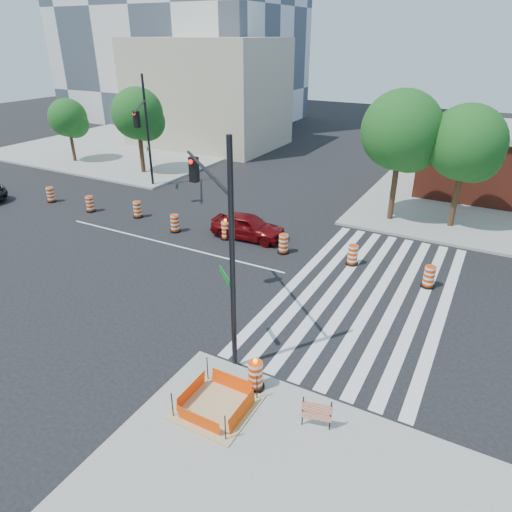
{
  "coord_description": "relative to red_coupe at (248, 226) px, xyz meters",
  "views": [
    {
      "loc": [
        14.97,
        -17.45,
        10.21
      ],
      "look_at": [
        6.3,
        -1.56,
        1.4
      ],
      "focal_mm": 32.0,
      "sensor_mm": 36.0,
      "label": 1
    }
  ],
  "objects": [
    {
      "name": "median_drum_5",
      "position": [
        2.55,
        -0.79,
        -0.22
      ],
      "size": [
        0.6,
        0.6,
        1.02
      ],
      "color": "black",
      "rests_on": "ground"
    },
    {
      "name": "sidewalk_nw",
      "position": [
        -21.43,
        15.23,
        -0.63
      ],
      "size": [
        22.0,
        22.0,
        0.15
      ],
      "primitive_type": "cube",
      "color": "gray",
      "rests_on": "ground"
    },
    {
      "name": "red_coupe",
      "position": [
        0.0,
        0.0,
        0.0
      ],
      "size": [
        4.24,
        1.95,
        1.41
      ],
      "primitive_type": "imported",
      "rotation": [
        0.0,
        0.0,
        1.64
      ],
      "color": "#60080B",
      "rests_on": "ground"
    },
    {
      "name": "median_drum_0",
      "position": [
        -14.69,
        -1.05,
        -0.22
      ],
      "size": [
        0.6,
        0.6,
        1.02
      ],
      "color": "black",
      "rests_on": "ground"
    },
    {
      "name": "median_drum_7",
      "position": [
        9.77,
        -0.9,
        -0.22
      ],
      "size": [
        0.6,
        0.6,
        1.02
      ],
      "color": "black",
      "rests_on": "ground"
    },
    {
      "name": "tree_north_a",
      "position": [
        -21.72,
        7.29,
        2.95
      ],
      "size": [
        3.22,
        3.2,
        5.44
      ],
      "color": "#382314",
      "rests_on": "ground"
    },
    {
      "name": "tree_north_c",
      "position": [
        6.3,
        6.5,
        4.43
      ],
      "size": [
        4.5,
        4.5,
        7.65
      ],
      "color": "#382314",
      "rests_on": "ground"
    },
    {
      "name": "excavation_pit",
      "position": [
        5.57,
        -11.77,
        -0.48
      ],
      "size": [
        2.2,
        2.2,
        0.9
      ],
      "color": "tan",
      "rests_on": "ground"
    },
    {
      "name": "median_drum_4",
      "position": [
        -1.03,
        -0.68,
        -0.21
      ],
      "size": [
        0.6,
        0.6,
        1.18
      ],
      "color": "black",
      "rests_on": "ground"
    },
    {
      "name": "crosswalk_east",
      "position": [
        7.52,
        -2.77,
        -0.7
      ],
      "size": [
        6.75,
        13.5,
        0.01
      ],
      "color": "silver",
      "rests_on": "ground"
    },
    {
      "name": "median_drum_2",
      "position": [
        -7.57,
        -0.46,
        -0.22
      ],
      "size": [
        0.6,
        0.6,
        1.02
      ],
      "color": "black",
      "rests_on": "ground"
    },
    {
      "name": "median_drum_6",
      "position": [
        6.09,
        -0.37,
        -0.22
      ],
      "size": [
        0.6,
        0.6,
        1.02
      ],
      "color": "black",
      "rests_on": "ground"
    },
    {
      "name": "median_drum_3",
      "position": [
        -4.12,
        -1.19,
        -0.22
      ],
      "size": [
        0.6,
        0.6,
        1.02
      ],
      "color": "black",
      "rests_on": "ground"
    },
    {
      "name": "signal_pole_nw",
      "position": [
        -10.14,
        3.76,
        4.02
      ],
      "size": [
        3.46,
        4.84,
        7.7
      ],
      "rotation": [
        0.0,
        0.0,
        -0.96
      ],
      "color": "black",
      "rests_on": "ground"
    },
    {
      "name": "median_drum_1",
      "position": [
        -10.92,
        -1.13,
        -0.22
      ],
      "size": [
        0.6,
        0.6,
        1.02
      ],
      "color": "black",
      "rests_on": "ground"
    },
    {
      "name": "beige_midrise",
      "position": [
        -15.43,
        19.23,
        4.3
      ],
      "size": [
        14.0,
        10.0,
        10.0
      ],
      "primitive_type": "cube",
      "color": "tan",
      "rests_on": "ground"
    },
    {
      "name": "pit_drum",
      "position": [
        6.19,
        -10.45,
        -0.08
      ],
      "size": [
        0.58,
        0.58,
        1.14
      ],
      "color": "black",
      "rests_on": "ground"
    },
    {
      "name": "tree_north_d",
      "position": [
        9.7,
        7.04,
        4.01
      ],
      "size": [
        4.13,
        4.13,
        7.03
      ],
      "color": "#382314",
      "rests_on": "ground"
    },
    {
      "name": "signal_pole_se",
      "position": [
        3.79,
        -8.64,
        4.0
      ],
      "size": [
        4.4,
        3.95,
        7.65
      ],
      "rotation": [
        0.0,
        0.0,
        2.41
      ],
      "color": "black",
      "rests_on": "ground"
    },
    {
      "name": "barricade",
      "position": [
        8.47,
        -11.04,
        0.01
      ],
      "size": [
        0.85,
        0.26,
        1.02
      ],
      "rotation": [
        0.0,
        0.0,
        0.25
      ],
      "color": "#DD3A04",
      "rests_on": "ground"
    },
    {
      "name": "ground",
      "position": [
        -3.43,
        -2.77,
        -0.7
      ],
      "size": [
        120.0,
        120.0,
        0.0
      ],
      "primitive_type": "plane",
      "color": "black",
      "rests_on": "ground"
    },
    {
      "name": "lane_centerline",
      "position": [
        -3.43,
        -2.77,
        -0.7
      ],
      "size": [
        14.0,
        0.12,
        0.01
      ],
      "primitive_type": "cube",
      "color": "silver",
      "rests_on": "ground"
    },
    {
      "name": "tree_north_b",
      "position": [
        -13.89,
        7.39,
        3.8
      ],
      "size": [
        3.97,
        3.95,
        6.71
      ],
      "color": "#382314",
      "rests_on": "ground"
    }
  ]
}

